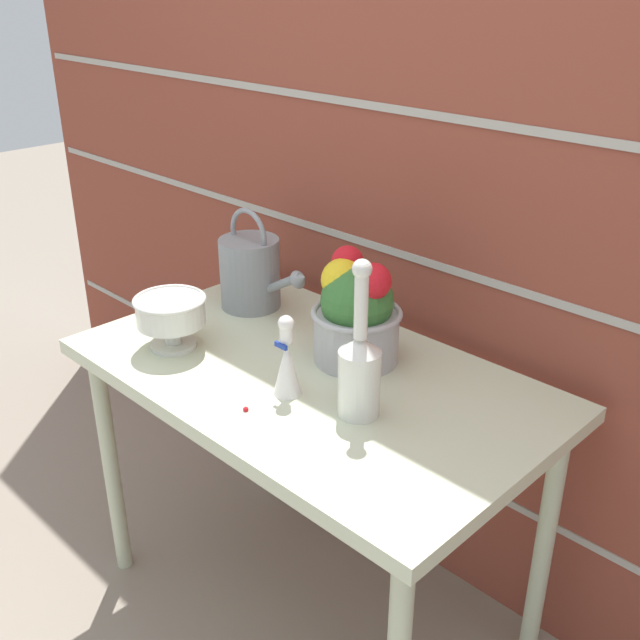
% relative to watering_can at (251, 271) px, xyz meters
% --- Properties ---
extents(ground_plane, '(12.00, 12.00, 0.00)m').
position_rel_watering_can_xyz_m(ground_plane, '(0.37, -0.15, -0.84)').
color(ground_plane, gray).
extents(brick_wall, '(3.60, 0.08, 2.20)m').
position_rel_watering_can_xyz_m(brick_wall, '(0.37, 0.27, 0.26)').
color(brick_wall, brown).
rests_on(brick_wall, ground_plane).
extents(patio_table, '(1.13, 0.67, 0.74)m').
position_rel_watering_can_xyz_m(patio_table, '(0.37, -0.15, -0.18)').
color(patio_table, beige).
rests_on(patio_table, ground_plane).
extents(watering_can, '(0.31, 0.16, 0.28)m').
position_rel_watering_can_xyz_m(watering_can, '(0.00, 0.00, 0.00)').
color(watering_can, gray).
rests_on(watering_can, patio_table).
extents(crystal_pedestal_bowl, '(0.18, 0.18, 0.13)m').
position_rel_watering_can_xyz_m(crystal_pedestal_bowl, '(0.05, -0.30, -0.01)').
color(crystal_pedestal_bowl, silver).
rests_on(crystal_pedestal_bowl, patio_table).
extents(flower_planter, '(0.21, 0.21, 0.27)m').
position_rel_watering_can_xyz_m(flower_planter, '(0.41, -0.03, 0.02)').
color(flower_planter, '#ADADB2').
rests_on(flower_planter, patio_table).
extents(glass_decanter, '(0.09, 0.09, 0.35)m').
position_rel_watering_can_xyz_m(glass_decanter, '(0.58, -0.20, 0.01)').
color(glass_decanter, silver).
rests_on(glass_decanter, patio_table).
extents(figurine_vase, '(0.06, 0.06, 0.19)m').
position_rel_watering_can_xyz_m(figurine_vase, '(0.41, -0.25, -0.03)').
color(figurine_vase, white).
rests_on(figurine_vase, patio_table).
extents(fallen_petal, '(0.01, 0.01, 0.01)m').
position_rel_watering_can_xyz_m(fallen_petal, '(0.40, -0.36, -0.10)').
color(fallen_petal, red).
rests_on(fallen_petal, patio_table).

